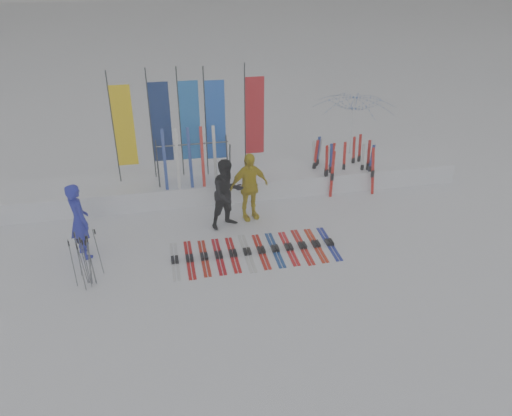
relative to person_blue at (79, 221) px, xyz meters
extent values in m
plane|color=white|center=(4.00, -1.90, -0.96)|extent=(120.00, 120.00, 0.00)
cube|color=white|center=(4.00, 2.70, -0.66)|extent=(14.00, 1.60, 0.60)
imported|color=#1D24A9|center=(0.00, 0.00, 0.00)|extent=(0.74, 0.83, 1.91)
imported|color=black|center=(3.64, 0.70, 0.00)|extent=(1.13, 1.03, 1.91)
imported|color=gold|center=(4.27, 1.01, 0.00)|extent=(1.19, 0.72, 1.90)
imported|color=white|center=(8.33, 3.99, 0.28)|extent=(3.59, 3.62, 2.47)
cube|color=silver|center=(2.12, -0.73, -0.92)|extent=(0.17, 1.63, 0.07)
cube|color=#B20E0E|center=(2.48, -0.73, -0.92)|extent=(0.17, 1.65, 0.07)
cube|color=#AF1F0E|center=(2.83, -0.73, -0.92)|extent=(0.17, 1.58, 0.07)
cube|color=#B60E18|center=(3.18, -0.73, -0.92)|extent=(0.17, 1.59, 0.07)
cube|color=#B80E11|center=(3.53, -0.73, -0.92)|extent=(0.17, 1.57, 0.07)
cube|color=silver|center=(3.89, -0.73, -0.92)|extent=(0.17, 1.69, 0.07)
cube|color=#B8170E|center=(4.24, -0.73, -0.92)|extent=(0.17, 1.58, 0.07)
cube|color=navy|center=(4.59, -0.73, -0.92)|extent=(0.17, 1.58, 0.07)
cube|color=red|center=(4.95, -0.73, -0.92)|extent=(0.17, 1.56, 0.07)
cube|color=red|center=(5.30, -0.73, -0.92)|extent=(0.17, 1.65, 0.07)
cube|color=red|center=(5.65, -0.73, -0.92)|extent=(0.17, 1.59, 0.07)
cube|color=navy|center=(6.01, -0.73, -0.92)|extent=(0.17, 1.59, 0.07)
cylinder|color=#595B60|center=(0.31, -1.22, -0.33)|extent=(0.10, 0.11, 1.25)
cylinder|color=#595B60|center=(0.12, -1.40, -0.36)|extent=(0.06, 0.11, 1.19)
cylinder|color=#595B60|center=(0.29, -1.22, -0.33)|extent=(0.10, 0.06, 1.25)
cylinder|color=#595B60|center=(0.13, -1.28, -0.33)|extent=(0.08, 0.16, 1.24)
cylinder|color=#595B60|center=(0.01, -0.90, -0.36)|extent=(0.05, 0.05, 1.19)
cylinder|color=#595B60|center=(-0.07, -1.22, -0.37)|extent=(0.04, 0.10, 1.18)
cylinder|color=#595B60|center=(0.45, -0.92, -0.34)|extent=(0.09, 0.08, 1.23)
cylinder|color=#595B60|center=(0.30, -1.20, -0.35)|extent=(0.07, 0.06, 1.22)
cylinder|color=#595B60|center=(0.17, -1.21, -0.34)|extent=(0.06, 0.03, 1.23)
cylinder|color=#595B60|center=(0.29, -1.34, -0.34)|extent=(0.09, 0.03, 1.23)
cylinder|color=#595B60|center=(0.21, -1.23, -0.37)|extent=(0.05, 0.03, 1.18)
cylinder|color=#383A3F|center=(0.83, 2.83, 1.24)|extent=(0.04, 0.04, 3.20)
cube|color=yellow|center=(1.12, 2.83, 1.29)|extent=(0.55, 0.03, 2.30)
cylinder|color=#383A3F|center=(1.84, 2.93, 1.24)|extent=(0.04, 0.04, 3.20)
cube|color=navy|center=(2.13, 2.93, 1.29)|extent=(0.55, 0.03, 2.30)
cylinder|color=#383A3F|center=(2.66, 2.91, 1.24)|extent=(0.04, 0.04, 3.20)
cube|color=blue|center=(2.95, 2.91, 1.29)|extent=(0.55, 0.03, 2.30)
cylinder|color=#383A3F|center=(3.38, 2.81, 1.24)|extent=(0.04, 0.04, 3.20)
cube|color=blue|center=(3.67, 2.81, 1.29)|extent=(0.55, 0.03, 2.30)
cylinder|color=#383A3F|center=(4.55, 2.98, 1.24)|extent=(0.04, 0.04, 3.20)
cube|color=red|center=(4.84, 2.98, 1.29)|extent=(0.55, 0.03, 2.30)
cylinder|color=#383A3F|center=(1.93, 2.05, 0.27)|extent=(0.04, 0.30, 1.23)
cylinder|color=#383A3F|center=(1.93, 2.55, 0.27)|extent=(0.04, 0.30, 1.23)
cylinder|color=#383A3F|center=(3.93, 2.05, 0.27)|extent=(0.04, 0.30, 1.23)
cylinder|color=#383A3F|center=(3.93, 2.55, 0.27)|extent=(0.04, 0.30, 1.23)
cylinder|color=#383A3F|center=(2.93, 2.30, 0.82)|extent=(2.00, 0.04, 0.04)
cube|color=red|center=(7.05, 2.33, -0.21)|extent=(0.09, 0.02, 1.50)
cube|color=silver|center=(6.81, 2.05, -0.19)|extent=(0.09, 0.04, 1.53)
cube|color=red|center=(6.79, 1.95, -0.17)|extent=(0.09, 0.05, 1.57)
cube|color=navy|center=(6.74, 2.77, -0.18)|extent=(0.09, 0.04, 1.54)
cube|color=silver|center=(8.02, 2.18, -0.23)|extent=(0.09, 0.03, 1.46)
cube|color=red|center=(8.17, 2.82, -0.20)|extent=(0.09, 0.03, 1.52)
cube|color=red|center=(6.62, 2.58, -0.20)|extent=(0.09, 0.03, 1.52)
cube|color=navy|center=(8.20, 2.02, -0.22)|extent=(0.09, 0.03, 1.47)
cube|color=navy|center=(7.00, 2.19, -0.20)|extent=(0.09, 0.03, 1.50)
cube|color=red|center=(7.94, 2.73, -0.21)|extent=(0.09, 0.04, 1.48)
cube|color=red|center=(8.15, 1.71, -0.22)|extent=(0.09, 0.03, 1.48)
cube|color=red|center=(7.48, 2.32, -0.21)|extent=(0.09, 0.05, 1.48)
cube|color=red|center=(6.90, 1.75, -0.22)|extent=(0.09, 0.02, 1.48)
cube|color=silver|center=(6.82, 2.88, -0.23)|extent=(0.09, 0.03, 1.46)
cube|color=red|center=(8.18, 2.16, -0.17)|extent=(0.09, 0.03, 1.57)
cube|color=silver|center=(6.61, 2.57, -0.22)|extent=(0.09, 0.03, 1.46)
camera|label=1|loc=(2.03, -10.82, 5.86)|focal=35.00mm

